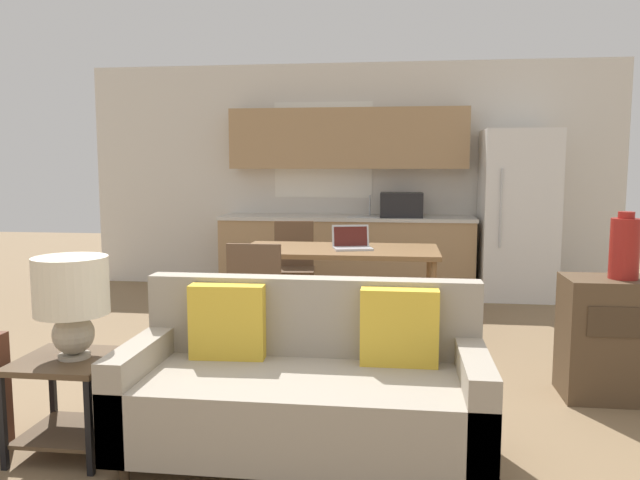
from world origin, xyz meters
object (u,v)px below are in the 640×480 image
(table_lamp, at_px, (72,295))
(credenza, at_px, (636,339))
(vase, at_px, (625,248))
(laptop, at_px, (352,243))
(refrigerator, at_px, (517,215))
(side_table, at_px, (69,389))
(couch, at_px, (306,388))
(dining_chair_far_left, at_px, (293,263))
(dining_table, at_px, (340,256))
(dining_chair_near_left, at_px, (258,297))

(table_lamp, height_order, credenza, table_lamp)
(vase, relative_size, laptop, 1.13)
(refrigerator, bearing_deg, laptop, -131.98)
(side_table, bearing_deg, vase, 20.42)
(side_table, distance_m, table_lamp, 0.49)
(couch, bearing_deg, table_lamp, -174.03)
(laptop, bearing_deg, credenza, -46.14)
(laptop, bearing_deg, table_lamp, -132.03)
(table_lamp, bearing_deg, laptop, 62.03)
(vase, distance_m, dining_chair_far_left, 3.23)
(side_table, xyz_separation_m, dining_chair_far_left, (0.63, 3.20, 0.17))
(refrigerator, height_order, dining_table, refrigerator)
(refrigerator, distance_m, dining_table, 2.63)
(couch, distance_m, laptop, 2.28)
(dining_table, relative_size, dining_chair_far_left, 1.82)
(couch, relative_size, credenza, 2.00)
(dining_chair_far_left, bearing_deg, side_table, -107.24)
(couch, height_order, laptop, laptop)
(table_lamp, bearing_deg, dining_table, 64.21)
(vase, height_order, dining_chair_near_left, vase)
(dining_chair_far_left, height_order, laptop, laptop)
(dining_table, relative_size, laptop, 4.52)
(credenza, bearing_deg, laptop, 147.92)
(dining_chair_near_left, relative_size, laptop, 2.49)
(couch, xyz_separation_m, vase, (1.86, 1.02, 0.62))
(couch, xyz_separation_m, dining_chair_far_left, (-0.59, 3.07, 0.16))
(couch, relative_size, side_table, 3.58)
(table_lamp, height_order, laptop, table_lamp)
(dining_table, xyz_separation_m, dining_chair_far_left, (-0.55, 0.83, -0.20))
(couch, distance_m, vase, 2.21)
(vase, height_order, dining_chair_far_left, vase)
(laptop, bearing_deg, dining_chair_near_left, -143.14)
(side_table, height_order, dining_chair_near_left, dining_chair_near_left)
(vase, bearing_deg, side_table, -159.58)
(table_lamp, xyz_separation_m, vase, (3.05, 1.14, 0.15))
(side_table, height_order, credenza, credenza)
(vase, height_order, laptop, vase)
(credenza, height_order, laptop, laptop)
(dining_table, height_order, side_table, dining_table)
(vase, bearing_deg, laptop, 146.04)
(dining_chair_near_left, bearing_deg, dining_chair_far_left, -90.26)
(couch, xyz_separation_m, table_lamp, (-1.18, -0.12, 0.48))
(dining_table, distance_m, table_lamp, 2.63)
(credenza, relative_size, dining_chair_far_left, 0.98)
(dining_chair_far_left, bearing_deg, couch, -85.24)
(couch, xyz_separation_m, laptop, (0.06, 2.23, 0.47))
(refrigerator, distance_m, couch, 4.53)
(couch, bearing_deg, dining_chair_near_left, 111.97)
(laptop, bearing_deg, couch, -105.71)
(dining_table, distance_m, couch, 2.27)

